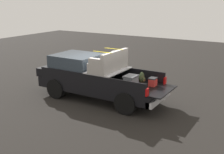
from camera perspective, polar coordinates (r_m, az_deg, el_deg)
The scene contains 3 objects.
ground_plane at distance 12.61m, azimuth -2.34°, elevation -4.44°, with size 40.00×40.00×0.00m, color black.
pickup_truck at distance 12.52m, azimuth -3.81°, elevation 0.07°, with size 6.05×2.06×2.23m.
trash_can at distance 14.60m, azimuth -11.03°, elevation 0.13°, with size 0.60×0.60×0.98m.
Camera 1 is at (-6.58, 9.85, 4.32)m, focal length 45.68 mm.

